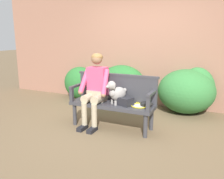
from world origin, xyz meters
TOP-DOWN VIEW (x-y plane):
  - ground_plane at (0.00, 0.00)m, footprint 40.00×40.00m
  - brick_garden_fence at (0.00, 1.86)m, footprint 8.00×0.30m
  - hedge_bush_far_left at (1.08, 1.44)m, footprint 1.19×1.13m
  - hedge_bush_mid_right at (-1.61, 1.51)m, footprint 0.88×0.68m
  - hedge_bush_far_right at (-0.41, 1.45)m, footprint 1.16×0.81m
  - hedge_bush_mid_left at (1.27, 1.53)m, footprint 0.75×0.48m
  - garden_bench at (0.00, 0.00)m, footprint 1.52×0.47m
  - bench_backrest at (0.00, 0.21)m, footprint 1.56×0.06m
  - bench_armrest_left_end at (-0.72, -0.09)m, footprint 0.06×0.47m
  - bench_armrest_right_end at (0.72, -0.09)m, footprint 0.06×0.47m
  - person_seated at (-0.32, -0.01)m, footprint 0.56×0.64m
  - dog_on_bench at (0.09, -0.01)m, footprint 0.33×0.41m
  - tennis_racket at (0.49, 0.05)m, footprint 0.43×0.56m
  - baseball_glove at (0.61, 0.07)m, footprint 0.25×0.22m
  - sports_bag at (0.24, -0.01)m, footprint 0.33×0.28m

SIDE VIEW (x-z plane):
  - ground_plane at x=0.00m, z-range 0.00..0.00m
  - garden_bench at x=0.00m, z-range 0.16..0.62m
  - hedge_bush_mid_right at x=-1.61m, z-range 0.00..0.84m
  - tennis_racket at x=0.49m, z-range 0.45..0.48m
  - hedge_bush_far_left at x=1.08m, z-range 0.00..0.94m
  - hedge_bush_far_right at x=-0.41m, z-range 0.00..0.95m
  - hedge_bush_mid_left at x=1.27m, z-range 0.00..0.98m
  - baseball_glove at x=0.61m, z-range 0.45..0.54m
  - sports_bag at x=0.24m, z-range 0.45..0.59m
  - bench_armrest_left_end at x=-0.72m, z-range 0.51..0.79m
  - bench_armrest_right_end at x=0.72m, z-range 0.51..0.79m
  - dog_on_bench at x=0.09m, z-range 0.45..0.87m
  - bench_backrest at x=0.00m, z-range 0.46..0.96m
  - person_seated at x=-0.32m, z-range 0.06..1.39m
  - brick_garden_fence at x=0.00m, z-range 0.00..2.72m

